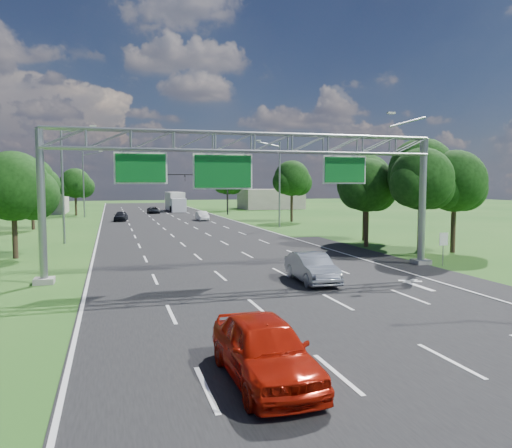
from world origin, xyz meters
name	(u,v)px	position (x,y,z in m)	size (l,w,h in m)	color
ground	(197,240)	(0.00, 30.00, 0.00)	(220.00, 220.00, 0.00)	#1F5018
road	(197,240)	(0.00, 30.00, 0.00)	(18.00, 180.00, 0.02)	black
road_flare	(386,260)	(10.20, 14.00, 0.00)	(3.00, 30.00, 0.02)	black
sign_gantry	(254,153)	(0.33, 12.00, 6.89)	(23.50, 1.00, 9.56)	gray
regulatory_sign	(444,242)	(12.40, 10.98, 1.51)	(0.60, 0.08, 2.10)	gray
traffic_signal	(206,183)	(7.48, 65.00, 5.17)	(12.21, 0.24, 7.00)	black
streetlight_l_near	(65,179)	(-11.30, 30.00, 5.58)	(2.97, 0.22, 10.16)	gray
streetlight_l_far	(85,181)	(-11.30, 65.00, 5.58)	(2.97, 0.22, 10.16)	gray
streetlight_r_mid	(278,180)	(11.30, 40.00, 5.58)	(2.97, 0.22, 10.16)	gray
tree_cluster_right	(404,182)	(14.80, 19.19, 5.31)	(9.91, 14.60, 8.68)	#2D2116
tree_verge_la	(14,190)	(-13.92, 22.04, 4.76)	(5.76, 4.80, 7.40)	#2D2116
tree_verge_lb	(32,181)	(-15.92, 45.04, 5.41)	(5.76, 4.80, 8.06)	#2D2116
tree_verge_lc	(76,185)	(-12.92, 70.04, 4.98)	(5.76, 4.80, 7.62)	#2D2116
tree_verge_rd	(292,180)	(16.08, 48.04, 5.63)	(5.76, 4.80, 8.28)	#2D2116
tree_verge_re	(228,183)	(14.08, 78.04, 5.20)	(5.76, 4.80, 7.84)	#2D2116
building_left	(23,199)	(-22.00, 78.00, 2.50)	(14.00, 10.00, 5.00)	gray
building_right	(271,199)	(24.00, 82.00, 2.00)	(12.00, 9.00, 4.00)	gray
red_coupe	(265,349)	(-3.82, -3.36, 0.86)	(2.02, 5.03, 1.71)	#B11808
silver_sedan	(312,268)	(2.48, 8.51, 0.76)	(1.62, 4.64, 1.53)	#A2A8AD
car_queue_b	(154,210)	(-0.52, 71.84, 0.58)	(1.91, 4.15, 1.15)	black
car_queue_c	(121,216)	(-6.28, 55.36, 0.69)	(1.64, 4.08, 1.39)	black
car_queue_d	(202,216)	(4.66, 53.33, 0.64)	(1.35, 3.88, 1.28)	white
box_truck	(176,202)	(4.07, 78.22, 1.70)	(3.03, 9.45, 3.54)	silver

